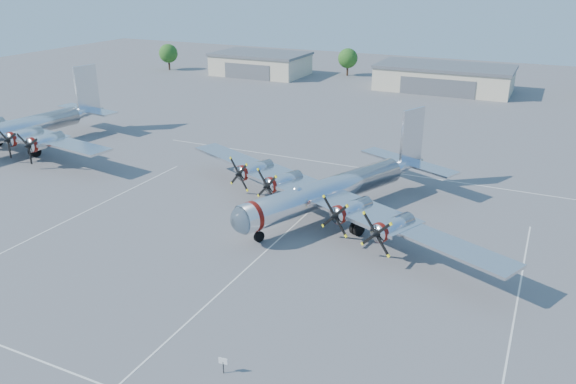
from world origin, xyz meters
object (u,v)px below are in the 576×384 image
at_px(hangar_west, 261,64).
at_px(hangar_center, 444,78).
at_px(tree_far_west, 168,53).
at_px(bomber_west, 27,148).
at_px(tree_west, 348,58).
at_px(info_placard, 223,363).
at_px(main_bomber_b29, 334,214).

height_order(hangar_west, hangar_center, same).
distance_m(tree_far_west, bomber_west, 69.79).
bearing_deg(tree_west, info_placard, -74.23).
distance_m(hangar_center, bomber_west, 84.07).
xyz_separation_m(hangar_center, info_placard, (5.42, -99.69, -1.88)).
xyz_separation_m(hangar_center, tree_west, (-25.00, 8.04, 1.51)).
bearing_deg(hangar_west, tree_far_west, -170.99).
distance_m(tree_far_west, tree_west, 46.57).
xyz_separation_m(main_bomber_b29, bomber_west, (-49.58, 2.90, 0.00)).
bearing_deg(tree_west, hangar_west, -158.11).
height_order(tree_west, info_placard, tree_west).
relative_size(main_bomber_b29, bomber_west, 1.09).
relative_size(hangar_west, bomber_west, 0.57).
height_order(hangar_center, info_placard, hangar_center).
distance_m(tree_west, main_bomber_b29, 85.34).
bearing_deg(hangar_west, main_bomber_b29, -56.73).
bearing_deg(hangar_west, hangar_center, -0.00).
distance_m(tree_west, bomber_west, 80.88).
bearing_deg(info_placard, tree_far_west, 120.65).
bearing_deg(hangar_west, info_placard, -63.17).
bearing_deg(hangar_center, tree_west, 162.18).
bearing_deg(tree_west, bomber_west, -105.76).
xyz_separation_m(hangar_west, main_bomber_b29, (47.64, -72.60, -2.71)).
xyz_separation_m(hangar_west, tree_west, (20.00, 8.04, 1.51)).
relative_size(tree_west, info_placard, 5.58).
bearing_deg(hangar_center, tree_far_west, -176.76).
height_order(tree_far_west, tree_west, same).
bearing_deg(bomber_west, hangar_west, 96.56).
bearing_deg(bomber_west, tree_west, 82.39).
height_order(hangar_west, bomber_west, hangar_west).
xyz_separation_m(hangar_west, tree_far_west, (-25.00, -3.96, 1.51)).
distance_m(tree_far_west, info_placard, 121.92).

